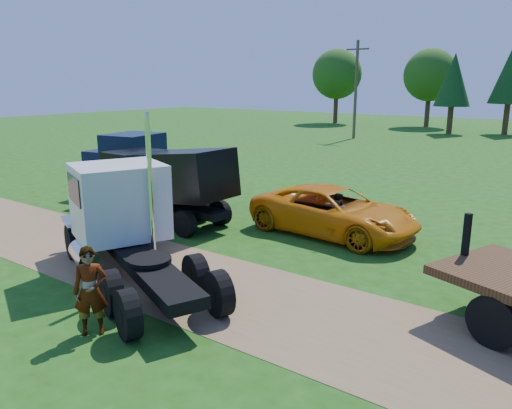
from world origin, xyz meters
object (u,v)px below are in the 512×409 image
Objects in this scene: navy_truck at (145,167)px; spectator_a at (91,291)px; white_semi_tractor at (121,218)px; black_dump_truck at (161,179)px; orange_pickup at (334,211)px.

navy_truck is 3.62× the size of spectator_a.
white_semi_tractor is 1.08× the size of black_dump_truck.
black_dump_truck is 9.04m from spectator_a.
black_dump_truck is at bearing -42.32° from navy_truck.
spectator_a is at bearing -25.49° from white_semi_tractor.
white_semi_tractor is at bearing -55.41° from navy_truck.
white_semi_tractor is 7.48m from orange_pickup.
navy_truck is 9.50m from orange_pickup.
spectator_a is (-0.80, -9.54, 0.14)m from orange_pickup.
navy_truck reaches higher than spectator_a.
white_semi_tractor is 8.91m from navy_truck.
orange_pickup is (3.30, 6.67, -0.72)m from white_semi_tractor.
spectator_a is at bearing -56.27° from navy_truck.
black_dump_truck reaches higher than orange_pickup.
white_semi_tractor reaches higher than orange_pickup.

